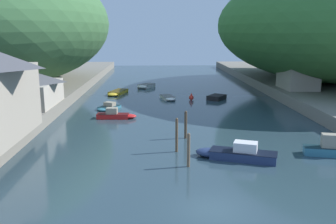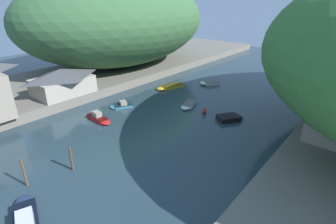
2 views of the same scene
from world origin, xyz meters
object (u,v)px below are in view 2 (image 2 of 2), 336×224
Objects in this scene: boat_small_dinghy at (188,105)px; boat_navy_launch at (169,87)px; boat_mid_channel at (99,118)px; channel_buoy_near at (204,111)px; boat_cabin_cruiser at (209,83)px; boat_moored_right at (121,105)px; boat_open_rowboat at (231,117)px; right_bank_cottage at (335,116)px; boat_far_right_bank at (26,219)px; boathouse_shed at (62,81)px.

boat_small_dinghy is 0.71× the size of boat_navy_launch.
boat_mid_channel is 15.46m from channel_buoy_near.
boat_mid_channel reaches higher than channel_buoy_near.
boat_cabin_cruiser is (2.81, 24.52, -0.05)m from boat_mid_channel.
boat_cabin_cruiser is 19.65m from boat_moored_right.
boat_cabin_cruiser is (-11.30, 12.06, 0.01)m from boat_open_rowboat.
boat_mid_channel is at bearing 46.94° from boat_small_dinghy.
channel_buoy_near reaches higher than boat_small_dinghy.
right_bank_cottage reaches higher than boat_far_right_bank.
right_bank_cottage is 16.73m from channel_buoy_near.
boat_far_right_bank is (-15.40, -27.53, -3.70)m from right_bank_cottage.
channel_buoy_near reaches higher than boat_open_rowboat.
boat_navy_launch is at bearing -164.05° from boat_open_rowboat.
boat_mid_channel is at bearing -154.32° from right_bank_cottage.
boat_moored_right is at bearing -122.22° from boat_open_rowboat.
channel_buoy_near is (7.20, -12.74, 0.08)m from boat_cabin_cruiser.
right_bank_cottage is 1.04× the size of boat_far_right_bank.
channel_buoy_near reaches higher than boat_navy_launch.
right_bank_cottage is 28.67m from boat_navy_launch.
boat_far_right_bank is at bearing 39.75° from boat_mid_channel.
boat_small_dinghy is (6.58, 12.40, -0.14)m from boat_mid_channel.
right_bank_cottage is 20.10m from boat_small_dinghy.
right_bank_cottage reaches higher than boat_navy_launch.
channel_buoy_near is (20.33, 11.00, -3.26)m from boathouse_shed.
boat_small_dinghy is at bearing 169.74° from channel_buoy_near.
boat_far_right_bank is at bearing 83.88° from boat_small_dinghy.
boathouse_shed is 10.39m from boat_moored_right.
boathouse_shed reaches higher than boat_cabin_cruiser.
boat_open_rowboat is 0.71× the size of boat_navy_launch.
boat_open_rowboat is 18.83m from boat_mid_channel.
boat_small_dinghy is at bearing -179.30° from right_bank_cottage.
boat_cabin_cruiser reaches higher than boat_open_rowboat.
boat_far_right_bank is (21.22, -15.67, -3.21)m from boathouse_shed.
boat_far_right_bank is (-3.22, -27.34, 0.14)m from boat_open_rowboat.
boat_small_dinghy is 12.69m from boat_cabin_cruiser.
boat_far_right_bank is (8.08, -39.41, 0.13)m from boat_cabin_cruiser.
boat_far_right_bank is (10.89, -14.89, 0.08)m from boat_mid_channel.
right_bank_cottage is 26.59m from boat_cabin_cruiser.
channel_buoy_near is at bearing 28.41° from boathouse_shed.
boat_open_rowboat is 0.89× the size of boat_mid_channel.
boat_cabin_cruiser is 14.63m from channel_buoy_near.
boat_cabin_cruiser is at bearing -87.82° from boat_small_dinghy.
boat_cabin_cruiser is (-23.48, 11.88, -3.83)m from right_bank_cottage.
boat_mid_channel is 0.79× the size of boat_navy_launch.
boathouse_shed is 2.25× the size of boat_small_dinghy.
boat_small_dinghy is at bearing 155.59° from boat_mid_channel.
boat_small_dinghy is 0.98× the size of boat_cabin_cruiser.
boat_mid_channel is 1.10× the size of boat_cabin_cruiser.
boat_moored_right is (0.04, -12.11, 0.00)m from boat_navy_launch.
right_bank_cottage is 29.42m from boat_mid_channel.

